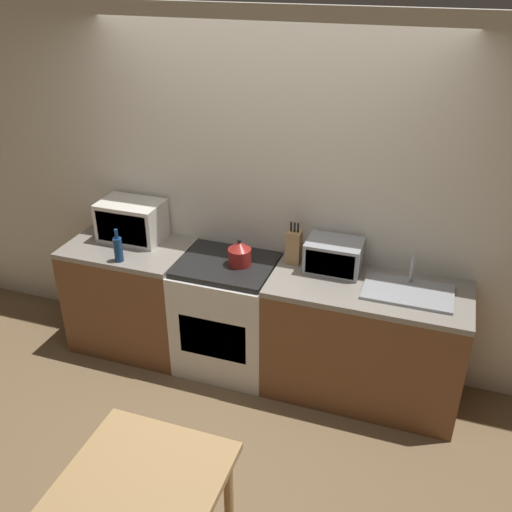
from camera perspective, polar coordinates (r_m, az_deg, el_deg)
name	(u,v)px	position (r m, az deg, el deg)	size (l,w,h in m)	color
ground_plane	(213,443)	(4.00, -4.31, -18.18)	(16.00, 16.00, 0.00)	brown
wall_back	(269,198)	(4.17, 1.35, 5.85)	(10.00, 0.06, 2.60)	silver
counter_left_run	(133,295)	(4.68, -12.21, -3.87)	(0.93, 0.62, 0.90)	brown
counter_right_run	(363,341)	(4.15, 10.69, -8.36)	(1.35, 0.62, 0.90)	brown
stove_range	(228,315)	(4.36, -2.83, -5.88)	(0.71, 0.62, 0.90)	silver
kettle	(240,253)	(4.05, -1.65, 0.26)	(0.17, 0.17, 0.20)	maroon
microwave	(132,221)	(4.50, -12.34, 3.47)	(0.48, 0.32, 0.30)	silver
bottle	(118,249)	(4.21, -13.62, 0.70)	(0.06, 0.06, 0.25)	navy
knife_block	(294,247)	(4.07, 3.81, 0.93)	(0.10, 0.09, 0.31)	tan
toaster_oven	(334,256)	(4.01, 7.78, 0.02)	(0.38, 0.28, 0.22)	#999BA0
sink_basin	(408,291)	(3.88, 14.96, -3.40)	(0.58, 0.35, 0.24)	#999BA0
dining_table	(141,500)	(2.92, -11.45, -22.82)	(0.73, 0.76, 0.76)	tan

